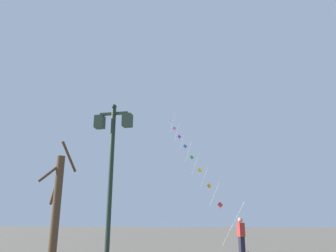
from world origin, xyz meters
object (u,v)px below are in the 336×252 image
twin_lantern_lamp_post (112,154)px  kite_train (193,160)px  bare_tree (57,204)px  kite_flyer (241,236)px

twin_lantern_lamp_post → kite_train: bearing=87.4°
twin_lantern_lamp_post → bare_tree: twin_lantern_lamp_post is taller
kite_train → kite_flyer: bearing=-70.6°
kite_train → kite_flyer: 10.69m
twin_lantern_lamp_post → bare_tree: 4.16m
twin_lantern_lamp_post → kite_flyer: 7.94m
kite_train → bare_tree: kite_train is taller
twin_lantern_lamp_post → kite_train: 15.53m
twin_lantern_lamp_post → bare_tree: bearing=141.3°
kite_flyer → bare_tree: size_ratio=0.37×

